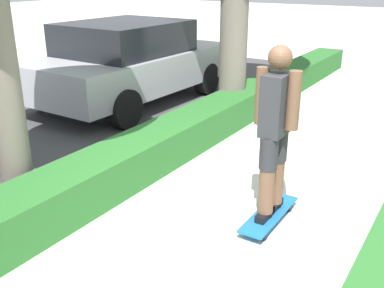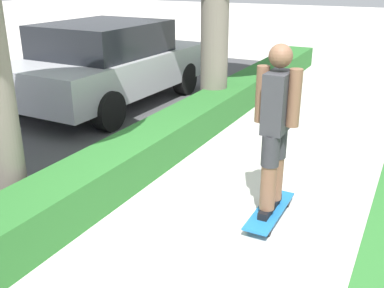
{
  "view_description": "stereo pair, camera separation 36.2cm",
  "coord_description": "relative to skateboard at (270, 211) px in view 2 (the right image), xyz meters",
  "views": [
    {
      "loc": [
        -3.22,
        -1.54,
        2.25
      ],
      "look_at": [
        0.14,
        0.6,
        0.72
      ],
      "focal_mm": 42.0,
      "sensor_mm": 36.0,
      "label": 1
    },
    {
      "loc": [
        -3.4,
        -1.22,
        2.25
      ],
      "look_at": [
        0.14,
        0.6,
        0.72
      ],
      "focal_mm": 42.0,
      "sensor_mm": 36.0,
      "label": 2
    }
  ],
  "objects": [
    {
      "name": "hedge_row",
      "position": [
        -0.35,
        1.74,
        0.15
      ],
      "size": [
        16.39,
        0.6,
        0.45
      ],
      "color": "#2D702D",
      "rests_on": "ground_plane"
    },
    {
      "name": "parked_car_middle",
      "position": [
        2.58,
        3.85,
        0.67
      ],
      "size": [
        3.97,
        2.0,
        1.45
      ],
      "rotation": [
        0.0,
        0.0,
        -0.03
      ],
      "color": "#B7B7BC",
      "rests_on": "ground_plane"
    },
    {
      "name": "skateboard",
      "position": [
        0.0,
        0.0,
        0.0
      ],
      "size": [
        0.9,
        0.24,
        0.1
      ],
      "color": "#1E6BAD",
      "rests_on": "ground_plane"
    },
    {
      "name": "ground_plane",
      "position": [
        -0.35,
        0.14,
        -0.08
      ],
      "size": [
        60.0,
        60.0,
        0.0
      ],
      "primitive_type": "plane",
      "color": "beige"
    },
    {
      "name": "skater_person",
      "position": [
        -0.0,
        0.0,
        0.86
      ],
      "size": [
        0.48,
        0.41,
        1.59
      ],
      "color": "black",
      "rests_on": "skateboard"
    }
  ]
}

